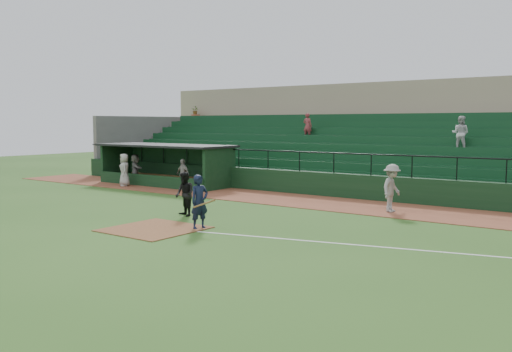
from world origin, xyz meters
The scene contains 12 objects.
ground centered at (0.00, 0.00, 0.00)m, with size 90.00×90.00×0.00m, color #2B511A.
warning_track centered at (0.00, 8.00, 0.01)m, with size 40.00×4.00×0.03m, color brown.
home_plate_dirt centered at (0.00, -1.00, 0.01)m, with size 3.00×3.00×0.03m, color brown.
foul_line centered at (8.00, 1.20, 0.01)m, with size 18.00×0.09×0.01m, color white.
stadium_structure centered at (0.00, 16.46, 2.30)m, with size 38.00×13.08×6.40m.
dugout centered at (-9.75, 9.56, 1.33)m, with size 8.90×3.20×2.42m.
batter_at_plate centered at (1.23, -0.01, 0.95)m, with size 1.10×0.78×1.90m.
umpire centered at (-1.06, 1.66, 0.88)m, with size 0.85×0.66×1.75m, color black.
runner centered at (5.23, 7.33, 1.02)m, with size 1.28×0.73×1.98m, color gray.
dugout_player_a centered at (-7.07, 7.83, 0.88)m, with size 0.99×0.41×1.69m, color #9D9993.
dugout_player_b centered at (-11.03, 7.08, 0.97)m, with size 0.92×0.60×1.88m, color #ADA9A2.
dugout_player_c centered at (-11.88, 8.67, 0.91)m, with size 1.63×0.52×1.76m, color #9B9591.
Camera 1 is at (13.97, -14.09, 3.67)m, focal length 38.54 mm.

